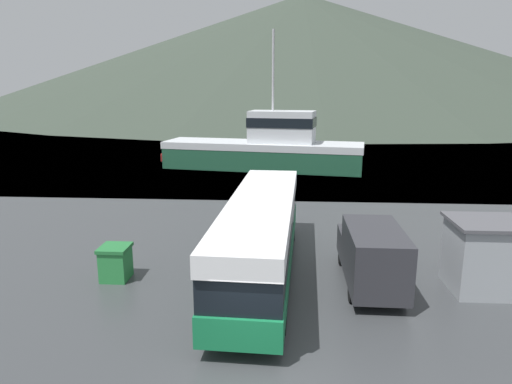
% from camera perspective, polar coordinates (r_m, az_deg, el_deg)
% --- Properties ---
extents(ground_plane, '(400.00, 400.00, 0.00)m').
position_cam_1_polar(ground_plane, '(12.79, -0.01, -22.00)').
color(ground_plane, '#383A3D').
extents(water_surface, '(240.00, 240.00, 0.00)m').
position_cam_1_polar(water_surface, '(149.33, 3.51, 10.15)').
color(water_surface, slate).
rests_on(water_surface, ground).
extents(hill_backdrop, '(219.86, 219.86, 38.87)m').
position_cam_1_polar(hill_backdrop, '(170.68, 5.80, 16.99)').
color(hill_backdrop, '#333D33').
rests_on(hill_backdrop, ground).
extents(tour_bus, '(3.00, 12.58, 3.13)m').
position_cam_1_polar(tour_bus, '(17.93, 0.65, -5.09)').
color(tour_bus, '#146B3D').
rests_on(tour_bus, ground).
extents(delivery_van, '(2.00, 5.63, 2.38)m').
position_cam_1_polar(delivery_van, '(17.71, 14.23, -7.49)').
color(delivery_van, '#2D2D33').
rests_on(delivery_van, ground).
extents(fishing_boat, '(18.56, 7.47, 12.20)m').
position_cam_1_polar(fishing_boat, '(41.74, 1.33, 5.59)').
color(fishing_boat, '#1E5138').
rests_on(fishing_boat, water_surface).
extents(storage_bin, '(1.11, 1.19, 1.35)m').
position_cam_1_polar(storage_bin, '(18.73, -17.14, -8.41)').
color(storage_bin, '#287F3D').
rests_on(storage_bin, ground).
extents(dock_kiosk, '(2.62, 2.46, 2.66)m').
position_cam_1_polar(dock_kiosk, '(18.74, 26.68, -7.09)').
color(dock_kiosk, '#93999E').
rests_on(dock_kiosk, ground).
extents(small_boat, '(2.15, 5.16, 0.74)m').
position_cam_1_polar(small_boat, '(49.27, -10.33, 4.65)').
color(small_boat, maroon).
rests_on(small_boat, water_surface).
extents(mooring_bollard, '(0.29, 0.29, 0.88)m').
position_cam_1_polar(mooring_bollard, '(28.99, 1.29, -0.69)').
color(mooring_bollard, black).
rests_on(mooring_bollard, ground).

